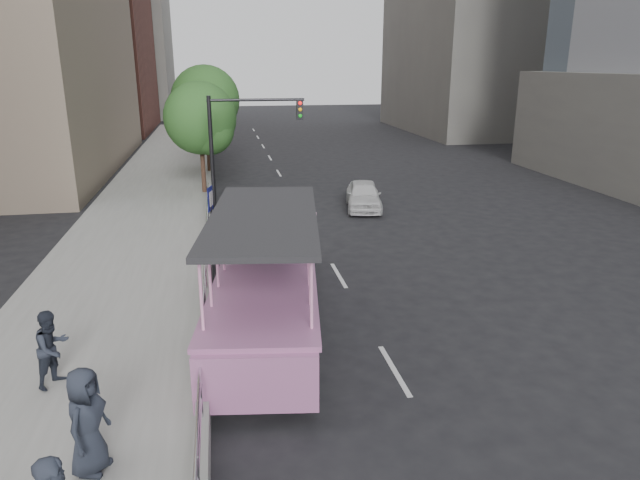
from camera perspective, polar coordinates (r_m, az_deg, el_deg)
ground at (r=14.57m, az=1.26°, el=-9.33°), size 160.00×160.00×0.00m
sidewalk at (r=23.85m, az=-17.31°, el=1.00°), size 5.50×80.00×0.30m
kerb_wall at (r=15.96m, az=-11.27°, el=-5.32°), size 0.24×30.00×0.36m
guardrail at (r=15.72m, az=-11.41°, el=-3.08°), size 0.07×22.00×0.71m
duck_boat at (r=15.05m, az=-5.19°, el=-3.57°), size 3.58×9.81×3.19m
car at (r=26.58m, az=4.38°, el=4.50°), size 2.25×4.07×1.31m
pedestrian_mid at (r=12.72m, az=-25.19°, el=-9.75°), size 0.93×0.98×1.60m
pedestrian_far at (r=9.99m, az=-22.29°, el=-16.41°), size 0.82×1.02×1.80m
parking_sign at (r=19.89m, az=-10.83°, el=2.66°), size 0.17×0.55×2.52m
traffic_signal at (r=25.45m, az=-8.15°, el=10.31°), size 4.20×0.32×5.20m
street_tree_near at (r=28.82m, az=-11.69°, el=11.57°), size 3.52×3.52×5.72m
street_tree_far at (r=34.76m, az=-11.21°, el=13.33°), size 3.97×3.97×6.45m
midrise_stone_b at (r=78.00m, az=-21.14°, el=18.78°), size 16.00×14.00×20.00m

